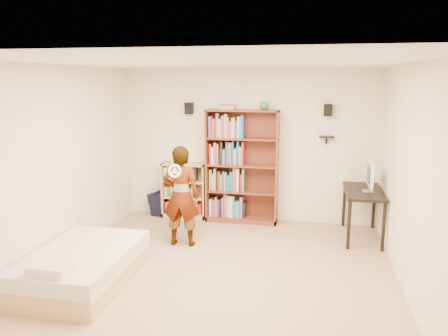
# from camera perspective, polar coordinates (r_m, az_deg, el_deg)

# --- Properties ---
(ground) EXTENTS (4.50, 5.00, 0.01)m
(ground) POSITION_cam_1_polar(r_m,az_deg,el_deg) (5.79, -0.59, -14.11)
(ground) COLOR tan
(ground) RESTS_ON ground
(room_shell) EXTENTS (4.52, 5.02, 2.71)m
(room_shell) POSITION_cam_1_polar(r_m,az_deg,el_deg) (5.28, -0.63, 3.41)
(room_shell) COLOR #F1E9CE
(room_shell) RESTS_ON ground
(crown_molding) EXTENTS (4.50, 5.00, 0.06)m
(crown_molding) POSITION_cam_1_polar(r_m,az_deg,el_deg) (5.23, -0.66, 13.32)
(crown_molding) COLOR silver
(crown_molding) RESTS_ON room_shell
(speaker_left) EXTENTS (0.14, 0.12, 0.20)m
(speaker_left) POSITION_cam_1_polar(r_m,az_deg,el_deg) (7.82, -4.59, 7.78)
(speaker_left) COLOR black
(speaker_left) RESTS_ON room_shell
(speaker_right) EXTENTS (0.14, 0.12, 0.20)m
(speaker_right) POSITION_cam_1_polar(r_m,az_deg,el_deg) (7.53, 13.42, 7.36)
(speaker_right) COLOR black
(speaker_right) RESTS_ON room_shell
(wall_shelf) EXTENTS (0.25, 0.16, 0.02)m
(wall_shelf) POSITION_cam_1_polar(r_m,az_deg,el_deg) (7.59, 13.26, 3.98)
(wall_shelf) COLOR black
(wall_shelf) RESTS_ON room_shell
(tall_bookshelf) EXTENTS (1.26, 0.37, 1.99)m
(tall_bookshelf) POSITION_cam_1_polar(r_m,az_deg,el_deg) (7.67, 2.36, 0.16)
(tall_bookshelf) COLOR brown
(tall_bookshelf) RESTS_ON ground
(low_bookshelf) EXTENTS (0.81, 0.30, 1.01)m
(low_bookshelf) POSITION_cam_1_polar(r_m,az_deg,el_deg) (8.04, -5.21, -2.95)
(low_bookshelf) COLOR tan
(low_bookshelf) RESTS_ON ground
(computer_desk) EXTENTS (0.58, 1.15, 0.79)m
(computer_desk) POSITION_cam_1_polar(r_m,az_deg,el_deg) (7.34, 17.61, -5.76)
(computer_desk) COLOR black
(computer_desk) RESTS_ON ground
(imac) EXTENTS (0.11, 0.47, 0.46)m
(imac) POSITION_cam_1_polar(r_m,az_deg,el_deg) (7.12, 18.40, -1.13)
(imac) COLOR white
(imac) RESTS_ON computer_desk
(daybed) EXTENTS (1.15, 1.76, 0.52)m
(daybed) POSITION_cam_1_polar(r_m,az_deg,el_deg) (5.86, -17.97, -11.62)
(daybed) COLOR white
(daybed) RESTS_ON ground
(person) EXTENTS (0.58, 0.39, 1.54)m
(person) POSITION_cam_1_polar(r_m,az_deg,el_deg) (6.64, -5.62, -3.67)
(person) COLOR black
(person) RESTS_ON ground
(wii_wheel) EXTENTS (0.20, 0.07, 0.20)m
(wii_wheel) POSITION_cam_1_polar(r_m,az_deg,el_deg) (6.27, -6.46, -0.40)
(wii_wheel) COLOR white
(wii_wheel) RESTS_ON person
(navy_bag) EXTENTS (0.36, 0.26, 0.46)m
(navy_bag) POSITION_cam_1_polar(r_m,az_deg,el_deg) (8.26, -8.56, -4.61)
(navy_bag) COLOR black
(navy_bag) RESTS_ON ground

